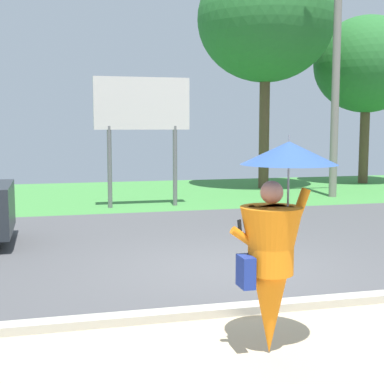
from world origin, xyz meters
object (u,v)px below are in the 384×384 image
utility_pole (336,64)px  tree_center_back (266,20)px  monk_pedestrian (274,246)px  tree_left_far (367,65)px  roadside_billboard (142,113)px

utility_pole → tree_center_back: tree_center_back is taller
monk_pedestrian → utility_pole: bearing=52.3°
utility_pole → tree_left_far: bearing=47.7°
tree_center_back → utility_pole: bearing=-67.6°
utility_pole → tree_center_back: size_ratio=0.97×
utility_pole → tree_center_back: 3.55m
roadside_billboard → tree_center_back: (4.91, 3.49, 3.27)m
tree_left_far → utility_pole: bearing=-132.3°
roadside_billboard → tree_left_far: (9.28, 4.16, 1.93)m
utility_pole → tree_center_back: bearing=112.4°
utility_pole → monk_pedestrian: bearing=-121.0°
monk_pedestrian → utility_pole: (6.53, 10.88, 2.98)m
monk_pedestrian → tree_center_back: bearing=62.0°
roadside_billboard → tree_center_back: tree_center_back is taller
roadside_billboard → tree_center_back: 6.86m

